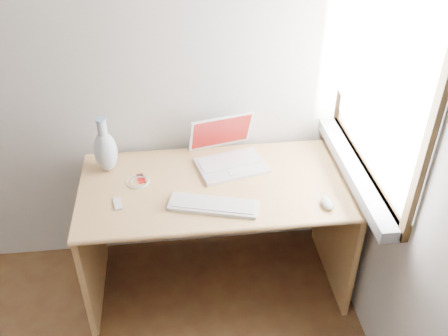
{
  "coord_description": "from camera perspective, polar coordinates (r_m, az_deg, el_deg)",
  "views": [
    {
      "loc": [
        0.85,
        -0.57,
        2.18
      ],
      "look_at": [
        1.07,
        1.35,
        0.82
      ],
      "focal_mm": 40.0,
      "sensor_mm": 36.0,
      "label": 1
    }
  ],
  "objects": [
    {
      "name": "ipod",
      "position": [
        2.51,
        -9.49,
        -1.17
      ],
      "size": [
        0.05,
        0.08,
        0.01
      ],
      "rotation": [
        0.0,
        0.0,
        0.23
      ],
      "color": "#A40D0B",
      "rests_on": "desk"
    },
    {
      "name": "desk",
      "position": [
        2.63,
        -1.07,
        -4.25
      ],
      "size": [
        1.33,
        0.67,
        0.7
      ],
      "color": "tan",
      "rests_on": "floor"
    },
    {
      "name": "laptop",
      "position": [
        2.57,
        0.73,
        1.64
      ],
      "size": [
        0.38,
        0.35,
        0.23
      ],
      "rotation": [
        0.0,
        0.0,
        0.23
      ],
      "color": "silver",
      "rests_on": "desk"
    },
    {
      "name": "external_keyboard",
      "position": [
        2.3,
        -1.25,
        -4.28
      ],
      "size": [
        0.43,
        0.23,
        0.02
      ],
      "rotation": [
        0.0,
        0.0,
        -0.28
      ],
      "color": "white",
      "rests_on": "desk"
    },
    {
      "name": "vase",
      "position": [
        2.55,
        -13.39,
        2.04
      ],
      "size": [
        0.12,
        0.12,
        0.3
      ],
      "color": "silver",
      "rests_on": "desk"
    },
    {
      "name": "window",
      "position": [
        2.25,
        17.08,
        10.04
      ],
      "size": [
        0.11,
        0.99,
        1.1
      ],
      "color": "white",
      "rests_on": "right_wall"
    },
    {
      "name": "remote",
      "position": [
        2.37,
        -12.06,
        -3.98
      ],
      "size": [
        0.05,
        0.09,
        0.01
      ],
      "primitive_type": "cube",
      "rotation": [
        0.0,
        0.0,
        0.19
      ],
      "color": "white",
      "rests_on": "desk"
    },
    {
      "name": "cable_coil",
      "position": [
        2.49,
        -9.8,
        -1.55
      ],
      "size": [
        0.15,
        0.15,
        0.01
      ],
      "primitive_type": "torus",
      "rotation": [
        0.0,
        0.0,
        0.34
      ],
      "color": "white",
      "rests_on": "desk"
    },
    {
      "name": "mouse",
      "position": [
        2.35,
        11.72,
        -3.93
      ],
      "size": [
        0.06,
        0.1,
        0.03
      ],
      "primitive_type": "ellipsoid",
      "rotation": [
        0.0,
        0.0,
        0.05
      ],
      "color": "silver",
      "rests_on": "desk"
    }
  ]
}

